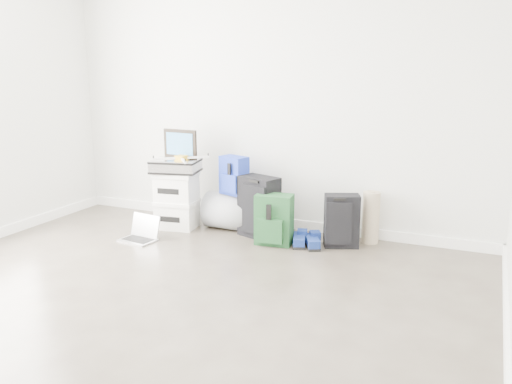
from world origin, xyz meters
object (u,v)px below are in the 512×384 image
at_px(boxes_stack, 177,200).
at_px(carry_on, 341,221).
at_px(large_suitcase, 259,207).
at_px(briefcase, 176,166).
at_px(laptop, 141,234).
at_px(duffel_bag, 235,212).

height_order(boxes_stack, carry_on, boxes_stack).
relative_size(boxes_stack, large_suitcase, 0.97).
bearing_deg(briefcase, laptop, -114.17).
bearing_deg(large_suitcase, boxes_stack, -157.21).
xyz_separation_m(briefcase, carry_on, (1.70, 0.08, -0.40)).
relative_size(briefcase, duffel_bag, 0.75).
bearing_deg(carry_on, briefcase, 160.52).
bearing_deg(carry_on, laptop, 175.45).
bearing_deg(large_suitcase, carry_on, 21.06).
height_order(briefcase, duffel_bag, briefcase).
distance_m(carry_on, laptop, 1.90).
bearing_deg(large_suitcase, laptop, -131.81).
height_order(large_suitcase, laptop, large_suitcase).
xyz_separation_m(boxes_stack, laptop, (-0.10, -0.49, -0.23)).
height_order(duffel_bag, carry_on, carry_on).
xyz_separation_m(large_suitcase, laptop, (-0.99, -0.55, -0.24)).
height_order(briefcase, large_suitcase, briefcase).
bearing_deg(boxes_stack, carry_on, -5.63).
distance_m(boxes_stack, large_suitcase, 0.89).
xyz_separation_m(duffel_bag, carry_on, (1.12, -0.09, 0.06)).
relative_size(duffel_bag, carry_on, 1.24).
bearing_deg(briefcase, boxes_stack, 91.67).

